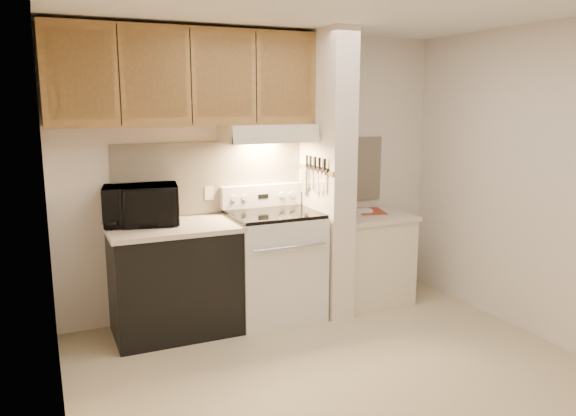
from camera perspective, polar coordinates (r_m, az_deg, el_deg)
floor at (r=4.19m, az=4.94°, el=-16.17°), size 3.60×3.60×0.00m
ceiling at (r=3.78m, az=5.59°, el=19.94°), size 3.60×3.60×0.00m
wall_back at (r=5.13m, az=-2.97°, el=3.57°), size 3.60×2.50×0.02m
wall_left at (r=3.32m, az=-23.04°, el=-1.34°), size 0.02×3.00×2.50m
wall_right at (r=4.92m, az=23.88°, el=2.33°), size 0.02×3.00×2.50m
backsplash at (r=5.12m, az=-2.92°, el=3.39°), size 2.60×0.02×0.63m
range_body at (r=4.98m, az=-1.45°, el=-5.94°), size 0.76×0.65×0.92m
oven_window at (r=4.69m, az=0.05°, el=-6.50°), size 0.50×0.01×0.30m
oven_handle at (r=4.60m, az=0.25°, el=-4.01°), size 0.65×0.02×0.02m
cooktop at (r=4.87m, az=-1.47°, el=-0.58°), size 0.74×0.64×0.03m
range_backguard at (r=5.11m, az=-2.71°, el=1.26°), size 0.76×0.08×0.20m
range_display at (r=5.07m, az=-2.54°, el=1.19°), size 0.10×0.01×0.04m
range_knob_left_outer at (r=4.97m, az=-5.53°, el=0.96°), size 0.05×0.02×0.05m
range_knob_left_inner at (r=5.00m, az=-4.44°, el=1.04°), size 0.05×0.02×0.05m
range_knob_right_inner at (r=5.13m, az=-0.65°, el=1.33°), size 0.05×0.02×0.05m
range_knob_right_outer at (r=5.17m, az=0.36°, el=1.40°), size 0.05×0.02×0.05m
dishwasher_front at (r=4.75m, az=-11.42°, el=-7.34°), size 1.00×0.63×0.87m
left_countertop at (r=4.63m, az=-11.63°, el=-1.98°), size 1.04×0.67×0.04m
spoon_rest at (r=4.78m, az=-14.48°, el=-1.36°), size 0.24×0.15×0.02m
teal_jar at (r=4.77m, az=-16.35°, el=-0.91°), size 0.11×0.11×0.11m
outlet at (r=4.98m, az=-8.01°, el=1.51°), size 0.08×0.01×0.12m
microwave at (r=4.69m, az=-14.71°, el=0.31°), size 0.64×0.49×0.32m
partition_pillar at (r=5.03m, az=3.91°, el=3.40°), size 0.22×0.70×2.50m
pillar_trim at (r=4.97m, az=2.74°, el=3.91°), size 0.01×0.70×0.04m
knife_strip at (r=4.92m, az=2.94°, el=4.07°), size 0.02×0.42×0.04m
knife_blade_a at (r=4.79m, az=3.67°, el=2.66°), size 0.01×0.03×0.16m
knife_handle_a at (r=4.76m, az=3.77°, el=4.43°), size 0.02×0.02×0.10m
knife_blade_b at (r=4.85m, az=3.29°, el=2.65°), size 0.01×0.04×0.18m
knife_handle_b at (r=4.84m, az=3.24°, el=4.55°), size 0.02×0.02×0.10m
knife_blade_c at (r=4.92m, az=2.85°, el=2.67°), size 0.01×0.04×0.20m
knife_handle_c at (r=4.91m, az=2.79°, el=4.65°), size 0.02×0.02×0.10m
knife_blade_d at (r=5.01m, az=2.32°, el=3.04°), size 0.01×0.04×0.16m
knife_handle_d at (r=4.99m, az=2.33°, el=4.75°), size 0.02×0.02×0.10m
knife_blade_e at (r=5.06m, az=2.03°, el=3.02°), size 0.01×0.04×0.18m
knife_handle_e at (r=5.06m, az=1.94°, el=4.84°), size 0.02×0.02×0.10m
oven_mitt at (r=5.13m, az=1.71°, el=2.84°), size 0.03×0.09×0.22m
right_cab_base at (r=5.43m, az=8.11°, el=-5.24°), size 0.70×0.60×0.81m
right_countertop at (r=5.33m, az=8.23°, el=-0.85°), size 0.74×0.64×0.04m
red_folder at (r=5.44m, az=8.34°, el=-0.32°), size 0.33×0.39×0.01m
white_box at (r=5.36m, az=7.65°, el=-0.32°), size 0.17×0.13×0.04m
range_hood at (r=4.90m, az=-2.08°, el=7.63°), size 0.78×0.44×0.15m
hood_lip at (r=4.70m, az=-1.11°, el=6.95°), size 0.78×0.04×0.06m
upper_cabinets at (r=4.72m, az=-10.32°, el=12.93°), size 2.18×0.33×0.77m
cab_door_a at (r=4.43m, az=-20.37°, el=12.59°), size 0.46×0.01×0.63m
cab_gap_a at (r=4.46m, az=-16.79°, el=12.78°), size 0.01×0.01×0.73m
cab_door_b at (r=4.50m, az=-13.27°, el=12.93°), size 0.46×0.01×0.63m
cab_gap_b at (r=4.56m, az=-9.82°, el=13.02°), size 0.01×0.01×0.73m
cab_door_c at (r=4.64m, az=-6.48°, el=13.07°), size 0.46×0.01×0.63m
cab_gap_c at (r=4.73m, az=-3.25°, el=13.08°), size 0.01×0.01×0.73m
cab_door_d at (r=4.83m, az=-0.16°, el=13.05°), size 0.46×0.01×0.63m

